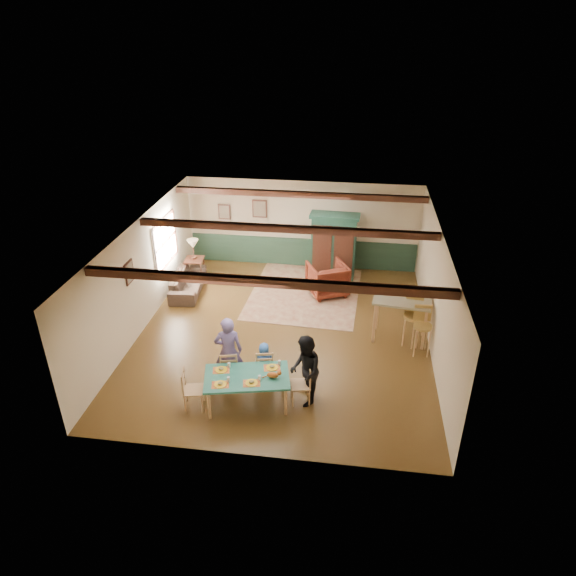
# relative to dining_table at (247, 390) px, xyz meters

# --- Properties ---
(floor) EXTENTS (8.00, 8.00, 0.00)m
(floor) POSITION_rel_dining_table_xyz_m (0.34, 2.66, -0.34)
(floor) COLOR #482F14
(floor) RESTS_ON ground
(wall_back) EXTENTS (7.00, 0.02, 2.70)m
(wall_back) POSITION_rel_dining_table_xyz_m (0.34, 6.66, 1.01)
(wall_back) COLOR beige
(wall_back) RESTS_ON floor
(wall_left) EXTENTS (0.02, 8.00, 2.70)m
(wall_left) POSITION_rel_dining_table_xyz_m (-3.16, 2.66, 1.01)
(wall_left) COLOR beige
(wall_left) RESTS_ON floor
(wall_right) EXTENTS (0.02, 8.00, 2.70)m
(wall_right) POSITION_rel_dining_table_xyz_m (3.84, 2.66, 1.01)
(wall_right) COLOR beige
(wall_right) RESTS_ON floor
(ceiling) EXTENTS (7.00, 8.00, 0.02)m
(ceiling) POSITION_rel_dining_table_xyz_m (0.34, 2.66, 2.36)
(ceiling) COLOR silver
(ceiling) RESTS_ON wall_back
(wainscot_back) EXTENTS (6.95, 0.03, 0.90)m
(wainscot_back) POSITION_rel_dining_table_xyz_m (0.34, 6.64, 0.11)
(wainscot_back) COLOR #1E3829
(wainscot_back) RESTS_ON floor
(ceiling_beam_front) EXTENTS (6.95, 0.16, 0.16)m
(ceiling_beam_front) POSITION_rel_dining_table_xyz_m (0.34, 0.36, 2.27)
(ceiling_beam_front) COLOR black
(ceiling_beam_front) RESTS_ON ceiling
(ceiling_beam_mid) EXTENTS (6.95, 0.16, 0.16)m
(ceiling_beam_mid) POSITION_rel_dining_table_xyz_m (0.34, 3.06, 2.27)
(ceiling_beam_mid) COLOR black
(ceiling_beam_mid) RESTS_ON ceiling
(ceiling_beam_back) EXTENTS (6.95, 0.16, 0.16)m
(ceiling_beam_back) POSITION_rel_dining_table_xyz_m (0.34, 5.66, 2.27)
(ceiling_beam_back) COLOR black
(ceiling_beam_back) RESTS_ON ceiling
(window_left) EXTENTS (0.06, 1.60, 1.30)m
(window_left) POSITION_rel_dining_table_xyz_m (-3.13, 4.36, 1.21)
(window_left) COLOR white
(window_left) RESTS_ON wall_left
(picture_left_wall) EXTENTS (0.04, 0.42, 0.52)m
(picture_left_wall) POSITION_rel_dining_table_xyz_m (-3.13, 2.06, 1.41)
(picture_left_wall) COLOR gray
(picture_left_wall) RESTS_ON wall_left
(picture_back_a) EXTENTS (0.45, 0.04, 0.55)m
(picture_back_a) POSITION_rel_dining_table_xyz_m (-0.96, 6.63, 1.46)
(picture_back_a) COLOR gray
(picture_back_a) RESTS_ON wall_back
(picture_back_b) EXTENTS (0.38, 0.04, 0.48)m
(picture_back_b) POSITION_rel_dining_table_xyz_m (-2.06, 6.63, 1.31)
(picture_back_b) COLOR gray
(picture_back_b) RESTS_ON wall_back
(dining_table) EXTENTS (1.81, 1.25, 0.69)m
(dining_table) POSITION_rel_dining_table_xyz_m (0.00, 0.00, 0.00)
(dining_table) COLOR #206658
(dining_table) RESTS_ON floor
(dining_chair_far_left) EXTENTS (0.46, 0.48, 0.87)m
(dining_chair_far_left) POSITION_rel_dining_table_xyz_m (-0.50, 0.57, 0.09)
(dining_chair_far_left) COLOR tan
(dining_chair_far_left) RESTS_ON floor
(dining_chair_far_right) EXTENTS (0.46, 0.48, 0.87)m
(dining_chair_far_right) POSITION_rel_dining_table_xyz_m (0.22, 0.72, 0.09)
(dining_chair_far_right) COLOR tan
(dining_chair_far_right) RESTS_ON floor
(dining_chair_end_left) EXTENTS (0.48, 0.46, 0.87)m
(dining_chair_end_left) POSITION_rel_dining_table_xyz_m (-1.03, -0.22, 0.09)
(dining_chair_end_left) COLOR tan
(dining_chair_end_left) RESTS_ON floor
(dining_chair_end_right) EXTENTS (0.48, 0.46, 0.87)m
(dining_chair_end_right) POSITION_rel_dining_table_xyz_m (1.03, 0.22, 0.09)
(dining_chair_end_right) COLOR tan
(dining_chair_end_right) RESTS_ON floor
(person_man) EXTENTS (0.65, 0.49, 1.59)m
(person_man) POSITION_rel_dining_table_xyz_m (-0.52, 0.64, 0.45)
(person_man) COLOR #5F508A
(person_man) RESTS_ON floor
(person_woman) EXTENTS (0.72, 0.84, 1.52)m
(person_woman) POSITION_rel_dining_table_xyz_m (1.12, 0.24, 0.41)
(person_woman) COLOR black
(person_woman) RESTS_ON floor
(person_child) EXTENTS (0.50, 0.38, 0.92)m
(person_child) POSITION_rel_dining_table_xyz_m (0.20, 0.80, 0.12)
(person_child) COLOR #2A58AA
(person_child) RESTS_ON floor
(cat) EXTENTS (0.35, 0.20, 0.17)m
(cat) POSITION_rel_dining_table_xyz_m (0.51, 0.02, 0.43)
(cat) COLOR #BF5C21
(cat) RESTS_ON dining_table
(place_setting_near_left) EXTENTS (0.42, 0.35, 0.11)m
(place_setting_near_left) POSITION_rel_dining_table_xyz_m (-0.45, -0.33, 0.40)
(place_setting_near_left) COLOR yellow
(place_setting_near_left) RESTS_ON dining_table
(place_setting_near_center) EXTENTS (0.42, 0.35, 0.11)m
(place_setting_near_center) POSITION_rel_dining_table_xyz_m (0.14, -0.21, 0.40)
(place_setting_near_center) COLOR yellow
(place_setting_near_center) RESTS_ON dining_table
(place_setting_far_left) EXTENTS (0.42, 0.35, 0.11)m
(place_setting_far_left) POSITION_rel_dining_table_xyz_m (-0.54, 0.12, 0.40)
(place_setting_far_left) COLOR yellow
(place_setting_far_left) RESTS_ON dining_table
(place_setting_far_right) EXTENTS (0.42, 0.35, 0.11)m
(place_setting_far_right) POSITION_rel_dining_table_xyz_m (0.45, 0.33, 0.40)
(place_setting_far_right) COLOR yellow
(place_setting_far_right) RESTS_ON dining_table
(area_rug) EXTENTS (3.14, 3.68, 0.01)m
(area_rug) POSITION_rel_dining_table_xyz_m (0.63, 4.80, -0.34)
(area_rug) COLOR #C6B78F
(area_rug) RESTS_ON floor
(armoire) EXTENTS (1.44, 0.63, 1.99)m
(armoire) POSITION_rel_dining_table_xyz_m (1.34, 5.93, 0.65)
(armoire) COLOR #143226
(armoire) RESTS_ON floor
(armchair) EXTENTS (1.32, 1.33, 0.92)m
(armchair) POSITION_rel_dining_table_xyz_m (1.25, 4.89, 0.11)
(armchair) COLOR #42120D
(armchair) RESTS_ON floor
(sofa) EXTENTS (0.92, 1.95, 0.55)m
(sofa) POSITION_rel_dining_table_xyz_m (-2.66, 4.51, -0.07)
(sofa) COLOR #3C2D25
(sofa) RESTS_ON floor
(end_table) EXTENTS (0.58, 0.58, 0.66)m
(end_table) POSITION_rel_dining_table_xyz_m (-2.68, 5.27, -0.02)
(end_table) COLOR black
(end_table) RESTS_ON floor
(table_lamp) EXTENTS (0.37, 0.37, 0.60)m
(table_lamp) POSITION_rel_dining_table_xyz_m (-2.68, 5.27, 0.61)
(table_lamp) COLOR tan
(table_lamp) RESTS_ON end_table
(counter_table) EXTENTS (1.41, 0.94, 1.10)m
(counter_table) POSITION_rel_dining_table_xyz_m (3.12, 2.82, 0.21)
(counter_table) COLOR tan
(counter_table) RESTS_ON floor
(bar_stool_left) EXTENTS (0.48, 0.52, 1.21)m
(bar_stool_left) POSITION_rel_dining_table_xyz_m (3.38, 2.65, 0.26)
(bar_stool_left) COLOR #AF8A44
(bar_stool_left) RESTS_ON floor
(bar_stool_right) EXTENTS (0.45, 0.49, 1.18)m
(bar_stool_right) POSITION_rel_dining_table_xyz_m (3.58, 2.28, 0.25)
(bar_stool_right) COLOR #AF8A44
(bar_stool_right) RESTS_ON floor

